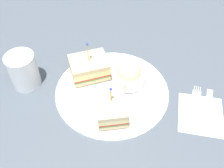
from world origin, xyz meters
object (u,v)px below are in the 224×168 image
Objects in this scene: plate at (112,90)px; fork at (196,100)px; sandwich_half_back at (112,106)px; drink_glass at (24,71)px; knife at (209,105)px; coleslaw_bowl at (129,74)px; sandwich_half_front at (89,67)px; napkin at (201,115)px.

plate reaches higher than fork.
sandwich_half_back reaches higher than drink_glass.
fork is 3.32cm from knife.
fork is (-17.28, 5.49, -3.25)cm from coleslaw_bowl.
plate is 6.09cm from coleslaw_bowl.
sandwich_half_front is at bearing -169.76° from drink_glass.
sandwich_half_back is at bearing 8.36° from knife.
coleslaw_bowl is (-10.56, 2.04, -0.13)cm from sandwich_half_front.
fork is (-27.84, 7.53, -3.37)cm from sandwich_half_front.
coleslaw_bowl is 20.56cm from napkin.
knife is (-30.82, 8.99, -3.37)cm from sandwich_half_front.
sandwich_half_back is 0.85× the size of fork.
fork is at bearing 174.21° from drink_glass.
coleslaw_bowl is 0.95× the size of drink_glass.
sandwich_half_back is at bearing 13.27° from fork.
coleslaw_bowl is at bearing -28.93° from napkin.
knife is (-2.51, -2.86, 0.10)cm from napkin.
napkin is at bearing 163.35° from plate.
knife is (-20.26, 6.95, -3.25)cm from coleslaw_bowl.
sandwich_half_front is 16.99cm from drink_glass.
sandwich_half_front reaches higher than napkin.
drink_glass is 0.80× the size of napkin.
coleslaw_bowl is 0.70× the size of fork.
napkin is at bearing 168.89° from drink_glass.
fork is at bearing 162.38° from coleslaw_bowl.
fork is (0.47, -4.32, 0.10)cm from napkin.
knife is at bearing 171.38° from plate.
napkin is (-45.01, 8.84, -4.40)cm from drink_glass.
sandwich_half_back is at bearing 157.67° from drink_glass.
sandwich_half_front is at bearing -22.71° from napkin.
napkin is at bearing 157.29° from sandwich_half_front.
fork is at bearing -166.73° from sandwich_half_back.
knife is at bearing 163.74° from sandwich_half_front.
coleslaw_bowl is at bearing -110.95° from sandwich_half_back.
napkin is (-17.75, 9.81, -3.35)cm from coleslaw_bowl.
knife is (-2.98, 1.46, -0.00)cm from fork.
coleslaw_bowl is 27.29cm from drink_glass.
drink_glass is at bearing -22.33° from sandwich_half_back.
plate is at bearing -16.65° from napkin.
coleslaw_bowl is 18.42cm from fork.
drink_glass is 44.97cm from fork.
sandwich_half_front is 32.28cm from knife.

